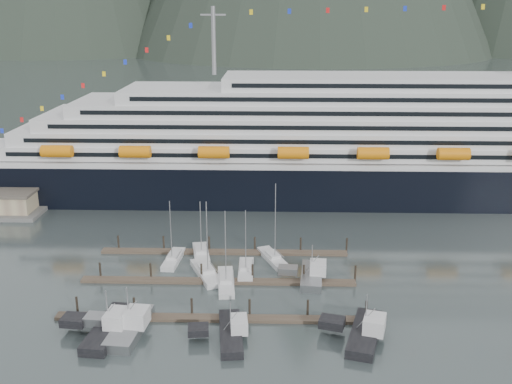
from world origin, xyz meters
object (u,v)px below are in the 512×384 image
trawler_e (311,275)px  sailboat_e (173,259)px  sailboat_c (246,270)px  sailboat_f (201,254)px  sailboat_b (206,273)px  sailboat_d (226,282)px  trawler_d (364,332)px  cruise_ship (375,149)px  trawler_c (230,332)px  sailboat_g (273,258)px  trawler_a (108,327)px  trawler_b (128,326)px

trawler_e → sailboat_e: bearing=79.4°
sailboat_c → sailboat_f: 11.51m
sailboat_b → sailboat_e: 9.17m
sailboat_d → trawler_d: sailboat_d is taller
cruise_ship → sailboat_f: size_ratio=17.60×
sailboat_b → trawler_c: 21.47m
cruise_ship → sailboat_f: (-39.31, -40.53, -11.62)m
sailboat_e → sailboat_g: size_ratio=0.80×
sailboat_d → trawler_a: size_ratio=1.02×
trawler_a → sailboat_b: bearing=-26.1°
trawler_c → sailboat_c: bearing=-9.7°
sailboat_d → trawler_b: 20.99m
sailboat_d → sailboat_g: size_ratio=0.90×
trawler_c → trawler_a: bearing=81.5°
sailboat_d → trawler_d: size_ratio=1.07×
sailboat_d → sailboat_f: size_ratio=1.20×
trawler_c → trawler_d: size_ratio=0.94×
trawler_a → trawler_c: bearing=-86.5°
sailboat_f → trawler_a: size_ratio=0.85×
sailboat_e → trawler_c: bearing=-150.3°
trawler_d → sailboat_d: bearing=67.5°
sailboat_b → sailboat_g: (11.92, 7.06, -0.01)m
trawler_b → trawler_c: 15.08m
sailboat_c → sailboat_g: size_ratio=0.80×
sailboat_c → trawler_b: sailboat_c is taller
sailboat_g → sailboat_e: bearing=70.6°
cruise_ship → sailboat_e: 62.96m
trawler_b → sailboat_c: bearing=-32.3°
sailboat_d → sailboat_g: 13.31m
cruise_ship → trawler_d: bearing=-99.9°
sailboat_b → trawler_e: 18.69m
sailboat_c → trawler_a: sailboat_c is taller
sailboat_d → cruise_ship: bearing=-38.4°
sailboat_b → trawler_b: (-9.38, -19.81, 0.55)m
trawler_e → trawler_a: bearing=126.2°
sailboat_b → trawler_a: size_ratio=1.06×
cruise_ship → trawler_e: (-18.73, -50.25, -11.13)m
sailboat_b → trawler_d: sailboat_b is taller
sailboat_b → sailboat_g: size_ratio=0.93×
sailboat_b → sailboat_e: bearing=26.4°
sailboat_e → sailboat_f: 5.65m
sailboat_f → trawler_d: 39.76m
trawler_a → trawler_e: bearing=-52.8°
cruise_ship → trawler_c: 77.62m
trawler_d → trawler_e: 20.42m
cruise_ship → trawler_d: (-12.17, -69.58, -11.09)m
sailboat_b → trawler_b: 21.93m
trawler_a → sailboat_g: bearing=-36.2°
sailboat_f → trawler_b: sailboat_f is taller
sailboat_c → trawler_b: 26.95m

